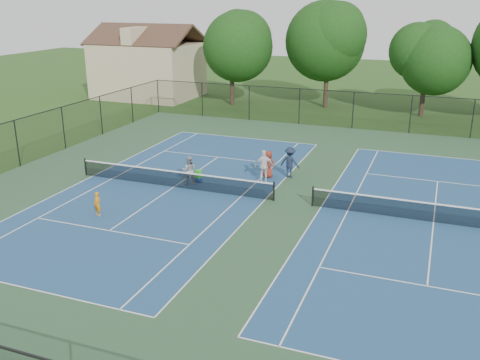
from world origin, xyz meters
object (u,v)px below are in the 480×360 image
at_px(instructor, 189,170).
at_px(ball_crate, 198,180).
at_px(bystander_a, 264,166).
at_px(ball_hopper, 198,174).
at_px(tree_back_c, 427,54).
at_px(child_player, 97,204).
at_px(bystander_b, 290,162).
at_px(clapboard_house, 148,68).
at_px(tree_back_b, 329,38).
at_px(bystander_c, 268,164).
at_px(tree_back_a, 232,43).

height_order(instructor, ball_crate, instructor).
xyz_separation_m(bystander_a, ball_hopper, (-3.53, -1.52, -0.44)).
bearing_deg(tree_back_c, child_player, -114.32).
distance_m(child_player, instructor, 6.23).
height_order(bystander_b, ball_hopper, bystander_b).
relative_size(instructor, ball_crate, 4.65).
bearing_deg(child_player, ball_hopper, 86.83).
bearing_deg(bystander_a, bystander_b, -159.71).
bearing_deg(ball_crate, instructor, -124.84).
distance_m(clapboard_house, bystander_a, 30.25).
bearing_deg(tree_back_b, instructor, -95.47).
xyz_separation_m(tree_back_c, bystander_c, (-7.54, -21.40, -4.66)).
relative_size(tree_back_a, child_player, 7.50).
bearing_deg(tree_back_a, bystander_b, -59.66).
bearing_deg(clapboard_house, tree_back_a, -5.71).
distance_m(child_player, bystander_c, 10.52).
xyz_separation_m(tree_back_a, ball_hopper, (6.93, -22.70, -5.53)).
relative_size(bystander_c, ball_crate, 4.51).
bearing_deg(child_player, bystander_a, 70.84).
xyz_separation_m(child_player, bystander_a, (6.02, 7.84, 0.34)).
relative_size(clapboard_house, ball_hopper, 24.71).
distance_m(instructor, ball_crate, 0.91).
distance_m(tree_back_b, ball_hopper, 25.52).
bearing_deg(tree_back_a, bystander_c, -62.85).
xyz_separation_m(bystander_c, ball_crate, (-3.53, -2.30, -0.67)).
distance_m(bystander_a, bystander_c, 0.80).
height_order(clapboard_house, bystander_c, clapboard_house).
relative_size(tree_back_c, bystander_b, 4.50).
height_order(child_player, bystander_b, bystander_b).
xyz_separation_m(child_player, ball_crate, (2.49, 6.32, -0.46)).
bearing_deg(instructor, ball_hopper, -146.82).
relative_size(clapboard_house, bystander_a, 5.69).
distance_m(tree_back_b, clapboard_house, 19.35).
bearing_deg(tree_back_b, ball_hopper, -94.80).
distance_m(child_player, bystander_a, 9.89).
relative_size(child_player, ball_hopper, 2.79).
bearing_deg(tree_back_b, bystander_b, -83.09).
relative_size(tree_back_b, tree_back_c, 1.19).
distance_m(tree_back_c, bystander_b, 22.32).
distance_m(tree_back_c, bystander_c, 23.16).
bearing_deg(bystander_c, tree_back_a, -61.92).
bearing_deg(clapboard_house, tree_back_c, 0.00).
bearing_deg(child_player, bystander_b, 69.95).
height_order(tree_back_b, instructor, tree_back_b).
relative_size(tree_back_a, clapboard_house, 0.85).
bearing_deg(tree_back_a, tree_back_c, 3.18).
xyz_separation_m(instructor, ball_hopper, (0.34, 0.48, -0.33)).
relative_size(tree_back_b, child_player, 8.22).
bearing_deg(instructor, bystander_c, -166.22).
bearing_deg(bystander_a, tree_back_b, -112.65).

